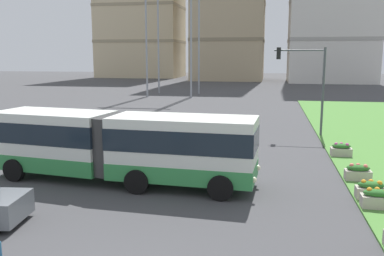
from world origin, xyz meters
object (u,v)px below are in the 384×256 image
at_px(flower_planter_4, 358,172).
at_px(traffic_light_far_right, 307,76).
at_px(articulated_bus, 120,145).
at_px(flower_planter_2, 377,198).
at_px(flower_planter_5, 341,150).
at_px(flower_planter_3, 371,190).

height_order(flower_planter_4, traffic_light_far_right, traffic_light_far_right).
xyz_separation_m(articulated_bus, flower_planter_2, (10.21, -1.50, -1.23)).
relative_size(flower_planter_5, traffic_light_far_right, 0.18).
height_order(articulated_bus, flower_planter_2, articulated_bus).
height_order(flower_planter_2, flower_planter_5, same).
relative_size(flower_planter_3, flower_planter_5, 1.00).
relative_size(articulated_bus, flower_planter_4, 10.92).
height_order(flower_planter_2, traffic_light_far_right, traffic_light_far_right).
relative_size(flower_planter_4, traffic_light_far_right, 0.18).
relative_size(flower_planter_2, flower_planter_3, 1.00).
height_order(flower_planter_4, flower_planter_5, same).
bearing_deg(traffic_light_far_right, flower_planter_2, -84.04).
bearing_deg(flower_planter_4, flower_planter_3, -90.00).
bearing_deg(flower_planter_3, traffic_light_far_right, 96.40).
xyz_separation_m(articulated_bus, flower_planter_4, (10.21, 1.96, -1.23)).
bearing_deg(flower_planter_3, articulated_bus, 177.09).
xyz_separation_m(flower_planter_2, flower_planter_3, (0.00, 0.98, 0.00)).
distance_m(flower_planter_2, flower_planter_3, 0.98).
distance_m(flower_planter_3, flower_planter_5, 7.06).
bearing_deg(flower_planter_4, flower_planter_2, -90.00).
xyz_separation_m(flower_planter_3, flower_planter_5, (0.00, 7.06, 0.00)).
bearing_deg(traffic_light_far_right, articulated_bus, -124.64).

